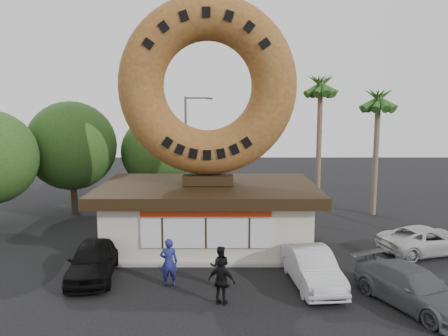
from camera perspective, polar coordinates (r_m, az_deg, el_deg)
ground at (r=18.08m, az=-2.73°, el=-15.91°), size 90.00×90.00×0.00m
donut_shop at (r=23.17m, az=-2.07°, el=-5.82°), size 11.20×7.20×3.80m
giant_donut at (r=22.51m, az=-2.16°, el=10.63°), size 9.07×2.31×9.07m
tree_west at (r=31.35m, az=-19.28°, el=2.75°), size 6.00×6.00×7.65m
tree_mid at (r=32.02m, az=-8.70°, el=2.11°), size 5.20×5.20×6.63m
palm_near at (r=31.22m, az=12.51°, el=9.93°), size 2.60×2.60×9.75m
palm_far at (r=30.71m, az=19.51°, el=7.95°), size 2.60×2.60×8.75m
street_lamp at (r=32.72m, az=-4.74°, el=3.12°), size 2.11×0.20×8.00m
person_left at (r=18.45m, az=-7.22°, el=-12.10°), size 0.78×0.56×2.00m
person_center at (r=18.32m, az=-0.54°, el=-12.71°), size 0.86×0.69×1.70m
person_right at (r=16.74m, az=-0.31°, el=-14.61°), size 1.14×0.77×1.79m
car_black at (r=20.02m, az=-16.73°, el=-11.42°), size 2.37×4.76×1.56m
car_silver at (r=18.79m, az=11.43°, el=-12.63°), size 2.06×4.70×1.50m
car_grey at (r=18.11m, az=23.42°, el=-14.11°), size 3.89×5.32×1.43m
car_white at (r=24.40m, az=25.04°, el=-8.52°), size 5.33×3.47×1.36m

